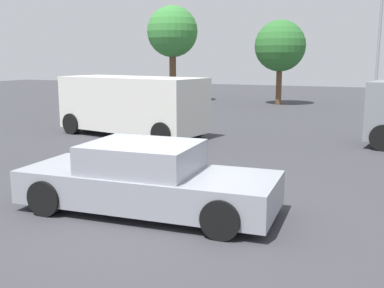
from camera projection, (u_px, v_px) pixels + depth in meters
ground_plane at (153, 215)px, 8.17m from camera, size 80.00×80.00×0.00m
sedan_foreground at (147, 180)px, 8.27m from camera, size 4.71×2.07×1.26m
dog at (155, 159)px, 11.39m from camera, size 0.65×0.33×0.45m
van_white at (132, 104)px, 16.34m from camera, size 5.66×3.05×2.09m
light_post_near at (381, 19)px, 23.09m from camera, size 0.44×0.44×6.99m
tree_back_left at (172, 32)px, 28.70m from camera, size 3.17×3.17×5.97m
tree_back_center at (280, 46)px, 27.01m from camera, size 2.99×2.99×4.95m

